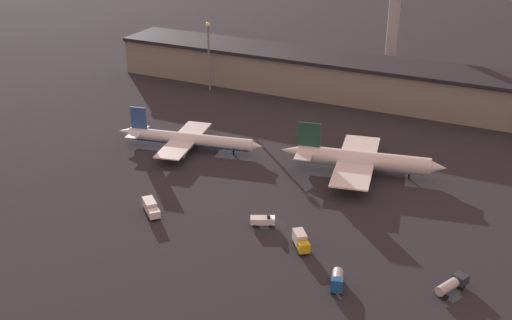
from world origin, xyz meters
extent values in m
plane|color=#26262B|center=(0.00, 0.00, 0.00)|extent=(600.00, 600.00, 0.00)
cube|color=gray|center=(0.00, 89.08, 6.25)|extent=(198.02, 18.19, 12.50)
cube|color=black|center=(0.00, 89.08, 13.10)|extent=(198.02, 20.19, 1.20)
cylinder|color=white|center=(-38.52, 27.39, 3.15)|extent=(36.14, 10.27, 3.31)
cylinder|color=#2D519E|center=(-38.52, 27.39, 2.57)|extent=(34.27, 9.44, 2.82)
cone|color=white|center=(-19.80, 31.09, 3.15)|extent=(4.51, 3.86, 3.15)
cone|color=white|center=(-57.41, 23.65, 3.40)|extent=(5.42, 3.73, 2.82)
cube|color=#2D519E|center=(-53.43, 24.44, 7.98)|extent=(4.63, 1.29, 6.34)
cube|color=white|center=(-54.14, 24.30, 3.65)|extent=(5.14, 10.22, 0.24)
cube|color=white|center=(-40.30, 27.04, 2.73)|extent=(12.41, 28.00, 0.36)
cylinder|color=gray|center=(-40.71, 34.69, 1.57)|extent=(3.93, 2.50, 1.82)
cylinder|color=gray|center=(-37.76, 19.80, 1.57)|extent=(3.93, 2.50, 1.82)
cylinder|color=black|center=(-26.10, 29.85, 0.75)|extent=(0.50, 0.50, 1.49)
cylinder|color=black|center=(-40.55, 28.34, 0.75)|extent=(0.50, 0.50, 1.49)
cylinder|color=black|center=(-40.04, 25.74, 0.75)|extent=(0.50, 0.50, 1.49)
cylinder|color=white|center=(9.78, 33.43, 4.07)|extent=(34.20, 10.81, 4.29)
cylinder|color=#ADB2B7|center=(9.78, 33.43, 3.32)|extent=(32.41, 9.85, 3.64)
cone|color=white|center=(27.72, 36.98, 4.07)|extent=(5.84, 4.99, 4.07)
cone|color=white|center=(-8.38, 29.84, 4.39)|extent=(7.01, 4.82, 3.64)
cube|color=#1E4738|center=(-4.24, 30.66, 9.49)|extent=(5.96, 1.56, 6.56)
cube|color=white|center=(-4.90, 30.53, 4.71)|extent=(6.51, 12.49, 0.24)
cube|color=white|center=(8.11, 33.10, 3.54)|extent=(15.66, 34.20, 0.36)
cylinder|color=gray|center=(7.32, 42.36, 2.11)|extent=(5.08, 3.23, 2.36)
cylinder|color=gray|center=(10.90, 24.24, 2.11)|extent=(5.08, 3.23, 2.36)
cylinder|color=black|center=(21.46, 35.74, 0.96)|extent=(0.50, 0.50, 1.93)
cylinder|color=black|center=(7.78, 34.78, 0.96)|extent=(0.50, 0.50, 1.93)
cylinder|color=black|center=(8.44, 31.42, 0.96)|extent=(0.50, 0.50, 1.93)
cube|color=white|center=(-2.06, -1.82, 1.43)|extent=(5.83, 4.32, 1.41)
cube|color=black|center=(-0.84, -1.24, 2.53)|extent=(1.30, 1.71, 0.80)
cylinder|color=black|center=(-0.85, -0.33, 0.45)|extent=(1.05, 0.89, 0.90)
cylinder|color=black|center=(-0.14, -1.83, 0.45)|extent=(1.05, 0.89, 0.90)
cylinder|color=black|center=(-3.98, -1.81, 0.45)|extent=(1.05, 0.89, 0.90)
cylinder|color=black|center=(-3.26, -3.31, 0.45)|extent=(1.05, 0.89, 0.90)
cube|color=#195199|center=(21.04, -18.21, 2.04)|extent=(2.65, 2.21, 2.64)
cylinder|color=#B7B7BC|center=(20.18, -15.29, 1.74)|extent=(2.99, 4.05, 2.05)
cylinder|color=black|center=(21.79, -17.75, 0.45)|extent=(0.80, 1.02, 0.90)
cylinder|color=black|center=(20.16, -18.23, 0.45)|extent=(0.80, 1.02, 0.90)
cylinder|color=black|center=(20.73, -14.16, 0.45)|extent=(0.80, 1.02, 0.90)
cylinder|color=black|center=(19.10, -14.65, 0.45)|extent=(0.80, 1.02, 0.90)
cube|color=#282D38|center=(41.33, -5.61, 1.62)|extent=(3.13, 3.05, 1.79)
cylinder|color=#B7B7BC|center=(39.54, -9.36, 1.67)|extent=(3.83, 5.26, 1.90)
cylinder|color=black|center=(40.38, -5.51, 0.45)|extent=(0.93, 1.07, 0.90)
cylinder|color=black|center=(42.01, -6.29, 0.45)|extent=(0.93, 1.07, 0.90)
cylinder|color=black|center=(38.19, -10.10, 0.45)|extent=(0.93, 1.07, 0.90)
cylinder|color=black|center=(39.82, -10.88, 0.45)|extent=(0.93, 1.07, 0.90)
cube|color=white|center=(-25.19, -10.06, 1.56)|extent=(3.33, 3.34, 1.69)
cube|color=silver|center=(-28.28, -7.35, 1.85)|extent=(5.16, 4.95, 2.25)
cylinder|color=black|center=(-24.76, -9.23, 0.45)|extent=(1.08, 1.05, 0.90)
cylinder|color=black|center=(-25.96, -10.60, 0.45)|extent=(1.08, 1.05, 0.90)
cylinder|color=black|center=(-28.43, -6.01, 0.45)|extent=(1.08, 1.05, 0.90)
cylinder|color=black|center=(-29.63, -7.39, 0.45)|extent=(1.08, 1.05, 0.90)
cube|color=gold|center=(10.55, -8.52, 1.71)|extent=(2.92, 2.86, 1.98)
cube|color=silver|center=(8.45, -5.84, 2.04)|extent=(4.17, 4.45, 2.64)
cylinder|color=black|center=(11.09, -7.86, 0.45)|extent=(0.99, 1.05, 0.90)
cylinder|color=black|center=(9.78, -8.89, 0.45)|extent=(0.99, 1.05, 0.90)
cylinder|color=black|center=(8.60, -4.68, 0.45)|extent=(0.99, 1.05, 0.90)
cylinder|color=black|center=(7.29, -5.72, 0.45)|extent=(0.99, 1.05, 0.90)
cylinder|color=slate|center=(-59.61, 75.34, 11.37)|extent=(0.70, 0.70, 22.74)
sphere|color=beige|center=(-59.61, 75.34, 23.34)|extent=(1.80, 1.80, 1.80)
cylinder|color=#99999E|center=(-10.51, 134.37, 19.10)|extent=(4.40, 4.40, 38.21)
camera|label=1|loc=(50.69, -113.21, 72.97)|focal=45.00mm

